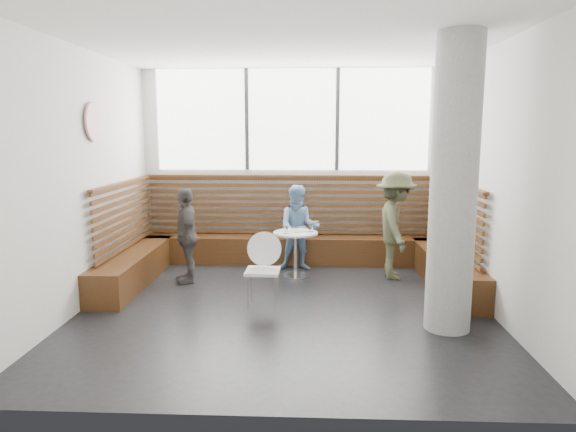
{
  "coord_description": "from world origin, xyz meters",
  "views": [
    {
      "loc": [
        0.32,
        -6.14,
        2.17
      ],
      "look_at": [
        0.0,
        1.0,
        1.0
      ],
      "focal_mm": 32.0,
      "sensor_mm": 36.0,
      "label": 1
    }
  ],
  "objects_px": {
    "child_left": "(187,235)",
    "child_back": "(299,228)",
    "cafe_table": "(295,245)",
    "adult_man": "(396,225)",
    "concrete_column": "(454,186)",
    "cafe_chair": "(263,263)"
  },
  "relations": [
    {
      "from": "adult_man",
      "to": "child_back",
      "type": "bearing_deg",
      "value": 75.67
    },
    {
      "from": "child_left",
      "to": "child_back",
      "type": "bearing_deg",
      "value": 95.88
    },
    {
      "from": "adult_man",
      "to": "child_back",
      "type": "distance_m",
      "value": 1.5
    },
    {
      "from": "concrete_column",
      "to": "child_back",
      "type": "bearing_deg",
      "value": 125.35
    },
    {
      "from": "adult_man",
      "to": "child_left",
      "type": "relative_size",
      "value": 1.16
    },
    {
      "from": "concrete_column",
      "to": "child_back",
      "type": "relative_size",
      "value": 2.36
    },
    {
      "from": "concrete_column",
      "to": "child_back",
      "type": "distance_m",
      "value": 3.1
    },
    {
      "from": "cafe_table",
      "to": "child_left",
      "type": "distance_m",
      "value": 1.62
    },
    {
      "from": "cafe_chair",
      "to": "child_left",
      "type": "relative_size",
      "value": 0.66
    },
    {
      "from": "cafe_table",
      "to": "adult_man",
      "type": "relative_size",
      "value": 0.43
    },
    {
      "from": "concrete_column",
      "to": "adult_man",
      "type": "bearing_deg",
      "value": 97.57
    },
    {
      "from": "cafe_chair",
      "to": "child_back",
      "type": "height_order",
      "value": "child_back"
    },
    {
      "from": "concrete_column",
      "to": "cafe_chair",
      "type": "distance_m",
      "value": 2.49
    },
    {
      "from": "concrete_column",
      "to": "cafe_table",
      "type": "bearing_deg",
      "value": 131.06
    },
    {
      "from": "cafe_table",
      "to": "child_back",
      "type": "xyz_separation_m",
      "value": [
        0.04,
        0.4,
        0.18
      ]
    },
    {
      "from": "adult_man",
      "to": "concrete_column",
      "type": "bearing_deg",
      "value": -171.28
    },
    {
      "from": "child_back",
      "to": "child_left",
      "type": "distance_m",
      "value": 1.77
    },
    {
      "from": "concrete_column",
      "to": "child_back",
      "type": "height_order",
      "value": "concrete_column"
    },
    {
      "from": "cafe_chair",
      "to": "cafe_table",
      "type": "bearing_deg",
      "value": 75.77
    },
    {
      "from": "cafe_chair",
      "to": "child_back",
      "type": "bearing_deg",
      "value": 77.99
    },
    {
      "from": "cafe_table",
      "to": "child_back",
      "type": "bearing_deg",
      "value": 83.64
    },
    {
      "from": "concrete_column",
      "to": "adult_man",
      "type": "xyz_separation_m",
      "value": [
        -0.27,
        2.01,
        -0.8
      ]
    }
  ]
}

